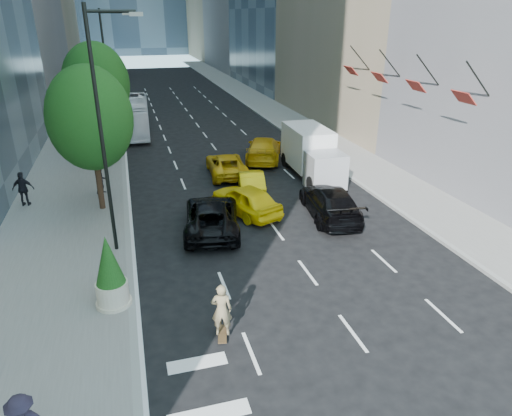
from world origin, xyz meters
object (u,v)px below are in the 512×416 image
object	(u,v)px
black_sedan_lincoln	(212,216)
trash_can	(113,287)
black_sedan_mercedes	(330,202)
planter_shrub	(110,273)
box_truck	(312,153)
city_bus	(134,116)
skateboarder	(222,313)

from	to	relation	value
black_sedan_lincoln	trash_can	size ratio (longest dim) A/B	5.58
black_sedan_mercedes	planter_shrub	bearing A→B (deg)	34.10
planter_shrub	box_truck	bearing A→B (deg)	43.26
black_sedan_lincoln	city_bus	distance (m)	21.90
box_truck	planter_shrub	world-z (taller)	box_truck
black_sedan_lincoln	black_sedan_mercedes	bearing A→B (deg)	-169.89
skateboarder	black_sedan_lincoln	xyz separation A→B (m)	(1.20, 8.00, -0.17)
skateboarder	planter_shrub	bearing A→B (deg)	-25.43
planter_shrub	city_bus	bearing A→B (deg)	86.19
black_sedan_mercedes	box_truck	size ratio (longest dim) A/B	0.87
black_sedan_mercedes	skateboarder	bearing A→B (deg)	55.04
planter_shrub	trash_can	bearing A→B (deg)	90.00
black_sedan_mercedes	box_truck	bearing A→B (deg)	-95.83
black_sedan_lincoln	trash_can	bearing A→B (deg)	57.70
box_truck	planter_shrub	size ratio (longest dim) A/B	2.35
black_sedan_mercedes	planter_shrub	size ratio (longest dim) A/B	2.06
black_sedan_lincoln	box_truck	bearing A→B (deg)	-130.49
skateboarder	black_sedan_mercedes	world-z (taller)	skateboarder
black_sedan_mercedes	planter_shrub	world-z (taller)	planter_shrub
skateboarder	box_truck	xyz separation A→B (m)	(8.95, 14.29, 0.61)
black_sedan_mercedes	city_bus	xyz separation A→B (m)	(-9.00, 21.75, 0.66)
black_sedan_mercedes	planter_shrub	distance (m)	12.05
trash_can	planter_shrub	size ratio (longest dim) A/B	0.36
city_bus	box_truck	world-z (taller)	box_truck
city_bus	box_truck	xyz separation A→B (m)	(10.55, -15.42, 0.07)
skateboarder	planter_shrub	distance (m)	4.35
black_sedan_lincoln	black_sedan_mercedes	distance (m)	6.20
city_bus	trash_can	bearing A→B (deg)	-91.18
black_sedan_mercedes	box_truck	world-z (taller)	box_truck
box_truck	black_sedan_mercedes	bearing A→B (deg)	-102.02
black_sedan_mercedes	city_bus	size ratio (longest dim) A/B	0.53
city_bus	trash_can	size ratio (longest dim) A/B	10.71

